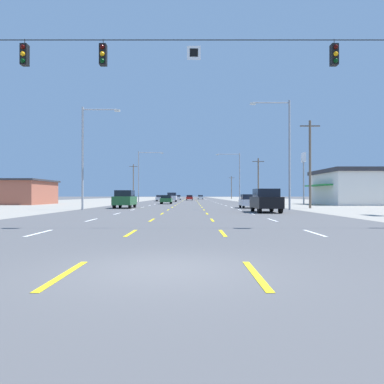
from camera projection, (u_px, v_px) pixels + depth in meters
ground_plane at (188, 203)px, 73.38m from camera, size 572.00×572.00×0.00m
lot_apron_left at (61, 203)px, 73.32m from camera, size 28.00×440.00×0.01m
lot_apron_right at (315, 203)px, 73.44m from camera, size 28.00×440.00×0.01m
lane_markings at (189, 200)px, 111.88m from camera, size 10.64×227.60×0.01m
signal_span_wire at (173, 105)px, 16.61m from camera, size 27.45×0.53×9.61m
suv_far_right_nearest at (265, 200)px, 31.74m from camera, size 1.98×4.90×1.98m
suv_far_left_near at (124, 199)px, 41.99m from camera, size 1.98×4.90×1.98m
hatchback_far_right_mid at (248, 201)px, 42.25m from camera, size 1.72×3.90×1.54m
sedan_inner_left_midfar at (165, 199)px, 62.19m from camera, size 1.80×4.50×1.46m
suv_inner_left_far at (171, 197)px, 81.20m from camera, size 1.98×4.90×1.98m
sedan_far_left_farther at (159, 198)px, 88.55m from camera, size 1.80×4.50×1.46m
sedan_center_turn_farthest at (189, 198)px, 104.39m from camera, size 1.80×4.50×1.46m
sedan_inner_left_distant_a at (177, 197)px, 115.74m from camera, size 1.80×4.50×1.46m
sedan_inner_right_distant_b at (200, 197)px, 129.53m from camera, size 1.80×4.50×1.46m
storefront_left_row_1 at (16, 192)px, 59.61m from camera, size 9.72×11.45×3.88m
storefront_right_row_1 at (361, 187)px, 57.21m from camera, size 13.79×12.97×5.30m
pole_sign_right_row_1 at (303, 166)px, 57.57m from camera, size 0.24×1.74×7.93m
streetlight_left_row_0 at (85, 151)px, 36.98m from camera, size 3.76×0.26×10.11m
streetlight_right_row_0 at (285, 147)px, 37.03m from camera, size 3.96×0.26×10.78m
streetlight_left_row_1 at (140, 172)px, 75.75m from camera, size 5.08×0.26×10.23m
streetlight_right_row_1 at (236, 173)px, 75.79m from camera, size 4.85×0.26×9.92m
utility_pole_right_row_0 at (309, 163)px, 41.64m from camera, size 2.20×0.26×9.68m
utility_pole_right_row_1 at (257, 180)px, 70.94m from camera, size 2.20×0.26×8.37m
utility_pole_left_row_2 at (132, 182)px, 100.88m from camera, size 2.20×0.26×9.68m
utility_pole_right_row_3 at (231, 187)px, 139.21m from camera, size 2.20×0.26×8.41m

